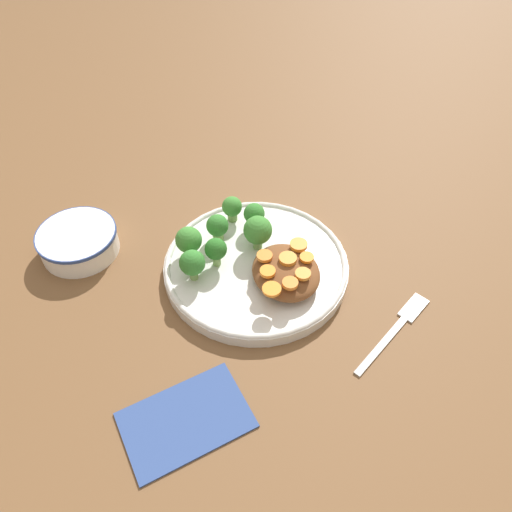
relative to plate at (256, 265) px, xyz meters
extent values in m
plane|color=brown|center=(0.00, 0.00, -0.01)|extent=(4.00, 4.00, 0.00)
cylinder|color=silver|center=(0.00, 0.00, 0.00)|extent=(0.29, 0.29, 0.02)
torus|color=silver|center=(0.00, 0.00, 0.01)|extent=(0.29, 0.29, 0.01)
cylinder|color=white|center=(-0.26, 0.13, 0.01)|extent=(0.12, 0.12, 0.04)
cylinder|color=#2D478C|center=(-0.26, 0.13, 0.03)|extent=(0.13, 0.13, 0.01)
cylinder|color=white|center=(-0.26, 0.13, 0.02)|extent=(0.10, 0.10, 0.01)
ellipsoid|color=brown|center=(0.03, -0.05, 0.02)|extent=(0.10, 0.11, 0.03)
cylinder|color=#7FA85B|center=(-0.06, 0.02, 0.02)|extent=(0.01, 0.01, 0.02)
sphere|color=#286B23|center=(-0.06, 0.02, 0.04)|extent=(0.03, 0.03, 0.03)
cylinder|color=#7FA85B|center=(0.02, 0.08, 0.02)|extent=(0.02, 0.02, 0.02)
sphere|color=#337A2D|center=(0.02, 0.08, 0.04)|extent=(0.03, 0.03, 0.03)
cylinder|color=#7FA85B|center=(0.01, 0.03, 0.02)|extent=(0.01, 0.01, 0.03)
sphere|color=#3D8433|center=(0.01, 0.03, 0.04)|extent=(0.05, 0.05, 0.05)
cylinder|color=#759E51|center=(-0.01, 0.11, 0.02)|extent=(0.02, 0.02, 0.02)
sphere|color=#3D8433|center=(-0.01, 0.11, 0.04)|extent=(0.03, 0.03, 0.03)
cylinder|color=#7FA85B|center=(-0.09, 0.05, 0.02)|extent=(0.02, 0.02, 0.02)
sphere|color=#3D8433|center=(-0.09, 0.05, 0.04)|extent=(0.04, 0.04, 0.04)
cylinder|color=#759E51|center=(-0.10, 0.00, 0.02)|extent=(0.01, 0.01, 0.02)
sphere|color=#337A2D|center=(-0.10, 0.00, 0.04)|extent=(0.04, 0.04, 0.04)
cylinder|color=#759E51|center=(-0.04, 0.07, 0.02)|extent=(0.02, 0.02, 0.02)
sphere|color=#337A2D|center=(-0.04, 0.07, 0.04)|extent=(0.04, 0.04, 0.04)
cylinder|color=orange|center=(0.05, -0.07, 0.04)|extent=(0.02, 0.02, 0.01)
cylinder|color=orange|center=(0.02, -0.08, 0.04)|extent=(0.02, 0.02, 0.01)
cylinder|color=orange|center=(0.01, -0.02, 0.04)|extent=(0.02, 0.02, 0.01)
cylinder|color=orange|center=(0.04, -0.04, 0.04)|extent=(0.03, 0.03, 0.01)
cylinder|color=orange|center=(0.06, -0.02, 0.04)|extent=(0.03, 0.03, 0.01)
cylinder|color=orange|center=(0.06, -0.05, 0.04)|extent=(0.02, 0.02, 0.01)
cylinder|color=orange|center=(-0.01, -0.09, 0.04)|extent=(0.03, 0.03, 0.00)
cylinder|color=orange|center=(0.00, -0.05, 0.04)|extent=(0.02, 0.02, 0.01)
cube|color=#B5B5B5|center=(0.12, -0.19, -0.01)|extent=(0.11, 0.07, 0.01)
cube|color=#B5B5B5|center=(0.20, -0.14, -0.01)|extent=(0.06, 0.05, 0.01)
cube|color=#334C8C|center=(-0.16, -0.21, -0.01)|extent=(0.17, 0.13, 0.01)
camera|label=1|loc=(-0.16, -0.50, 0.58)|focal=35.00mm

